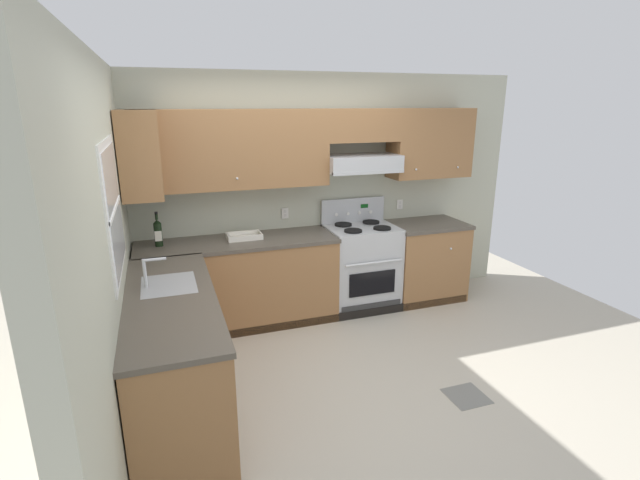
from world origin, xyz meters
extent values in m
plane|color=#B2AA99|center=(0.00, 0.00, 0.00)|extent=(7.04, 7.04, 0.00)
cube|color=slate|center=(0.91, -0.63, 0.00)|extent=(0.30, 0.30, 0.01)
cube|color=#B7BAA3|center=(0.46, 1.62, 1.27)|extent=(4.68, 0.12, 2.55)
cube|color=olive|center=(-0.53, 1.38, 1.80)|extent=(1.90, 0.34, 0.76)
cube|color=olive|center=(1.68, 1.38, 1.80)|extent=(0.93, 0.34, 0.76)
cube|color=olive|center=(0.82, 1.38, 2.01)|extent=(0.80, 0.34, 0.34)
cube|color=#B7BABC|center=(0.82, 1.34, 1.62)|extent=(0.80, 0.46, 0.17)
cube|color=#B7BABC|center=(0.82, 1.12, 1.54)|extent=(0.80, 0.03, 0.04)
sphere|color=silver|center=(-0.53, 1.20, 1.54)|extent=(0.02, 0.02, 0.02)
sphere|color=silver|center=(1.42, 1.20, 1.54)|extent=(0.02, 0.02, 0.02)
sphere|color=silver|center=(1.95, 1.20, 1.54)|extent=(0.02, 0.02, 0.02)
cube|color=silver|center=(0.03, 1.55, 1.08)|extent=(0.08, 0.01, 0.12)
cube|color=silver|center=(0.03, 1.54, 1.10)|extent=(0.03, 0.00, 0.03)
cube|color=silver|center=(0.03, 1.54, 1.06)|extent=(0.03, 0.00, 0.03)
cube|color=silver|center=(1.43, 1.55, 1.08)|extent=(0.08, 0.01, 0.12)
cube|color=silver|center=(1.43, 1.54, 1.10)|extent=(0.03, 0.00, 0.03)
cube|color=silver|center=(1.43, 1.54, 1.06)|extent=(0.03, 0.00, 0.03)
cube|color=#B7BAA3|center=(-1.62, 0.10, 1.27)|extent=(0.12, 4.00, 2.55)
cube|color=white|center=(-1.57, 0.10, 1.55)|extent=(0.04, 1.00, 0.92)
cube|color=white|center=(-1.55, 0.10, 1.55)|extent=(0.01, 0.90, 0.82)
cube|color=white|center=(-1.54, 0.10, 1.55)|extent=(0.01, 0.90, 0.02)
cube|color=olive|center=(-1.38, 1.20, 1.80)|extent=(0.34, 0.64, 0.76)
cube|color=olive|center=(-0.55, 1.25, 0.44)|extent=(1.96, 0.61, 0.87)
cube|color=#51493F|center=(-0.55, 1.25, 0.89)|extent=(1.99, 0.63, 0.04)
cube|color=olive|center=(1.63, 1.25, 0.44)|extent=(0.85, 0.61, 0.87)
cube|color=#51493F|center=(1.63, 1.25, 0.89)|extent=(0.87, 0.63, 0.04)
cube|color=black|center=(0.26, 0.97, 0.04)|extent=(3.54, 0.06, 0.09)
sphere|color=silver|center=(-0.94, 0.93, 0.68)|extent=(0.03, 0.03, 0.03)
sphere|color=silver|center=(1.75, 0.93, 0.68)|extent=(0.03, 0.03, 0.03)
cube|color=olive|center=(-1.25, 0.00, 0.44)|extent=(0.61, 1.89, 0.87)
cube|color=#51493F|center=(-1.25, 0.00, 0.89)|extent=(0.63, 1.91, 0.04)
cube|color=black|center=(-0.97, 0.00, 0.04)|extent=(0.06, 1.85, 0.09)
cube|color=#999B9E|center=(-1.25, 0.23, 0.91)|extent=(0.40, 0.48, 0.01)
cube|color=#28282B|center=(-1.25, 0.23, 0.84)|extent=(0.34, 0.42, 0.14)
cylinder|color=silver|center=(-1.41, 0.23, 1.02)|extent=(0.03, 0.03, 0.22)
cylinder|color=silver|center=(-1.33, 0.23, 1.12)|extent=(0.16, 0.02, 0.02)
cube|color=#B7BABC|center=(0.82, 1.25, 0.46)|extent=(0.76, 0.58, 0.91)
cube|color=black|center=(0.82, 0.95, 0.38)|extent=(0.53, 0.01, 0.26)
cylinder|color=silver|center=(0.82, 0.93, 0.62)|extent=(0.65, 0.02, 0.02)
cube|color=#333333|center=(0.82, 0.96, 0.10)|extent=(0.70, 0.01, 0.11)
cube|color=#B7BABC|center=(0.82, 1.25, 0.92)|extent=(0.76, 0.58, 0.02)
cube|color=#B7BABC|center=(0.82, 1.52, 1.05)|extent=(0.76, 0.04, 0.29)
cube|color=#053F0C|center=(0.95, 1.50, 1.10)|extent=(0.09, 0.01, 0.04)
cylinder|color=black|center=(0.65, 1.11, 0.94)|extent=(0.19, 0.19, 0.02)
cylinder|color=black|center=(0.65, 1.11, 0.93)|extent=(0.07, 0.07, 0.01)
cylinder|color=black|center=(0.99, 1.11, 0.94)|extent=(0.19, 0.19, 0.02)
cylinder|color=black|center=(0.99, 1.11, 0.93)|extent=(0.07, 0.07, 0.01)
cylinder|color=black|center=(0.65, 1.39, 0.94)|extent=(0.19, 0.19, 0.02)
cylinder|color=black|center=(0.65, 1.39, 0.93)|extent=(0.07, 0.07, 0.01)
cylinder|color=black|center=(0.99, 1.39, 0.94)|extent=(0.19, 0.19, 0.02)
cylinder|color=black|center=(0.99, 1.39, 0.93)|extent=(0.07, 0.07, 0.01)
cylinder|color=white|center=(0.61, 1.50, 1.03)|extent=(0.04, 0.02, 0.04)
cylinder|color=white|center=(0.75, 1.50, 1.03)|extent=(0.04, 0.02, 0.04)
cylinder|color=white|center=(0.89, 1.50, 1.03)|extent=(0.04, 0.02, 0.04)
cylinder|color=white|center=(1.03, 1.50, 1.03)|extent=(0.04, 0.02, 0.04)
cylinder|color=black|center=(-1.29, 1.31, 1.02)|extent=(0.07, 0.07, 0.22)
cone|color=black|center=(-1.29, 1.31, 1.15)|extent=(0.07, 0.07, 0.04)
cylinder|color=black|center=(-1.29, 1.31, 1.21)|extent=(0.03, 0.03, 0.08)
cylinder|color=black|center=(-1.29, 1.31, 1.24)|extent=(0.03, 0.03, 0.02)
cube|color=silver|center=(-1.29, 1.27, 1.02)|extent=(0.07, 0.00, 0.10)
cube|color=white|center=(-0.47, 1.29, 0.92)|extent=(0.28, 0.17, 0.02)
cube|color=white|center=(-0.47, 1.19, 0.94)|extent=(0.35, 0.01, 0.06)
cube|color=white|center=(-0.47, 1.39, 0.94)|extent=(0.35, 0.01, 0.06)
cube|color=white|center=(-0.64, 1.29, 0.94)|extent=(0.01, 0.19, 0.06)
cube|color=white|center=(-0.31, 1.29, 0.94)|extent=(0.01, 0.19, 0.06)
camera|label=1|loc=(-1.25, -3.30, 2.24)|focal=26.41mm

